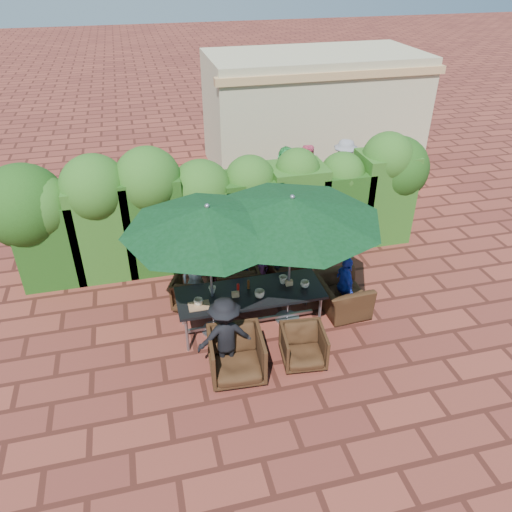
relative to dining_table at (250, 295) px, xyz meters
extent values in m
plane|color=brown|center=(0.08, 0.12, -0.68)|extent=(80.00, 80.00, 0.00)
cube|color=black|center=(0.00, 0.00, 0.05)|extent=(2.49, 0.90, 0.05)
cube|color=gray|center=(0.00, 0.00, -0.56)|extent=(2.29, 0.05, 0.05)
cylinder|color=gray|center=(-1.15, -0.35, -0.33)|extent=(0.05, 0.05, 0.70)
cylinder|color=gray|center=(-1.15, 0.35, -0.33)|extent=(0.05, 0.05, 0.70)
cylinder|color=gray|center=(1.15, -0.35, -0.33)|extent=(0.05, 0.05, 0.70)
cylinder|color=gray|center=(1.15, 0.35, -0.33)|extent=(0.05, 0.05, 0.70)
cylinder|color=gray|center=(-0.64, 0.05, -0.66)|extent=(0.44, 0.44, 0.03)
cylinder|color=gray|center=(-0.64, 0.05, 0.52)|extent=(0.04, 0.04, 2.40)
cone|color=black|center=(-0.64, 0.05, 1.54)|extent=(2.70, 2.70, 0.38)
sphere|color=gray|center=(-0.64, 0.05, 1.74)|extent=(0.08, 0.08, 0.08)
cylinder|color=gray|center=(0.69, 0.04, -0.66)|extent=(0.44, 0.44, 0.03)
cylinder|color=gray|center=(0.69, 0.04, 0.52)|extent=(0.04, 0.04, 2.40)
cone|color=black|center=(0.69, 0.04, 1.54)|extent=(2.96, 2.96, 0.38)
sphere|color=gray|center=(0.69, 0.04, 1.74)|extent=(0.08, 0.08, 0.08)
imported|color=black|center=(-0.88, 0.86, -0.33)|extent=(0.86, 0.84, 0.69)
imported|color=black|center=(-0.05, 0.93, -0.27)|extent=(0.82, 0.77, 0.82)
imported|color=black|center=(0.93, 1.04, -0.33)|extent=(0.78, 0.74, 0.70)
imported|color=black|center=(-0.48, -1.07, -0.25)|extent=(0.87, 0.82, 0.85)
imported|color=black|center=(0.61, -1.05, -0.33)|extent=(0.74, 0.70, 0.69)
imported|color=black|center=(1.72, 0.07, -0.25)|extent=(0.68, 1.00, 0.85)
imported|color=white|center=(-0.80, 1.00, -0.08)|extent=(0.68, 0.56, 1.19)
imported|color=#1F34AA|center=(0.03, 0.99, -0.03)|extent=(0.52, 0.45, 1.29)
imported|color=black|center=(0.85, 0.90, -0.07)|extent=(0.58, 0.36, 1.22)
imported|color=black|center=(-0.61, -0.90, 0.00)|extent=(0.88, 0.43, 1.35)
imported|color=#1F34AA|center=(1.75, 0.03, -0.11)|extent=(0.35, 0.67, 1.13)
imported|color=#D1496B|center=(-0.39, 1.04, -0.23)|extent=(0.34, 0.29, 0.89)
imported|color=#994CA5|center=(0.48, 1.03, -0.31)|extent=(0.30, 0.26, 0.74)
imported|color=green|center=(1.94, 4.30, 0.14)|extent=(1.57, 0.69, 1.63)
imported|color=#D1496B|center=(2.53, 4.53, 0.10)|extent=(0.83, 0.61, 1.55)
imported|color=gray|center=(3.52, 4.41, 0.14)|extent=(1.12, 1.03, 1.64)
imported|color=beige|center=(-0.90, -0.14, 0.13)|extent=(0.15, 0.15, 0.12)
imported|color=beige|center=(-0.62, 0.14, 0.13)|extent=(0.13, 0.13, 0.12)
imported|color=beige|center=(0.12, -0.18, 0.14)|extent=(0.17, 0.17, 0.13)
imported|color=beige|center=(0.61, 0.12, 0.14)|extent=(0.14, 0.14, 0.13)
imported|color=beige|center=(0.94, -0.09, 0.13)|extent=(0.15, 0.15, 0.12)
cylinder|color=#B20C0A|center=(-0.20, 0.04, 0.16)|extent=(0.04, 0.04, 0.17)
cylinder|color=#4C230C|center=(-0.01, 0.10, 0.16)|extent=(0.04, 0.04, 0.17)
cube|color=#906745|center=(-0.90, -0.18, 0.08)|extent=(0.35, 0.25, 0.02)
cube|color=tan|center=(-0.27, -0.07, 0.12)|extent=(0.12, 0.06, 0.10)
cube|color=tan|center=(0.70, 0.03, 0.12)|extent=(0.12, 0.06, 0.10)
cube|color=#1C3D10|center=(-3.42, 2.42, 0.17)|extent=(1.15, 0.95, 1.70)
sphere|color=#1C3D10|center=(-3.42, 2.42, 0.92)|extent=(1.21, 1.21, 1.21)
cube|color=#1C3D10|center=(-2.42, 2.42, 0.31)|extent=(1.15, 0.95, 1.96)
sphere|color=#1C3D10|center=(-2.42, 2.42, 1.19)|extent=(1.29, 1.29, 1.29)
cube|color=#1C3D10|center=(-1.42, 2.42, 0.34)|extent=(1.15, 0.95, 2.03)
sphere|color=#1C3D10|center=(-1.42, 2.42, 1.25)|extent=(1.28, 1.28, 1.28)
cube|color=#1C3D10|center=(-0.42, 2.42, 0.17)|extent=(1.15, 0.95, 1.69)
sphere|color=#1C3D10|center=(-0.42, 2.42, 0.91)|extent=(1.25, 1.25, 1.25)
cube|color=#1C3D10|center=(0.58, 2.42, 0.22)|extent=(1.15, 0.95, 1.79)
sphere|color=#1C3D10|center=(0.58, 2.42, 1.02)|extent=(1.04, 1.04, 1.04)
cube|color=#1C3D10|center=(1.58, 2.42, 0.28)|extent=(1.15, 0.95, 1.91)
sphere|color=#1C3D10|center=(1.58, 2.42, 1.14)|extent=(0.93, 0.93, 0.93)
cube|color=#1C3D10|center=(2.58, 2.42, 0.18)|extent=(1.15, 0.95, 1.72)
sphere|color=#1C3D10|center=(2.58, 2.42, 0.95)|extent=(0.96, 0.96, 0.96)
cube|color=#1C3D10|center=(3.58, 2.42, 0.32)|extent=(1.15, 0.95, 2.00)
sphere|color=#1C3D10|center=(3.58, 2.42, 1.22)|extent=(1.10, 1.10, 1.10)
sphere|color=#1C3D10|center=(-3.72, 2.52, 0.92)|extent=(1.60, 1.60, 1.60)
sphere|color=#1C3D10|center=(3.88, 2.52, 0.92)|extent=(1.40, 1.40, 1.40)
cube|color=tan|center=(3.58, 7.12, 0.92)|extent=(6.00, 3.00, 3.20)
cube|color=tan|center=(3.58, 5.67, 2.22)|extent=(6.20, 0.25, 0.20)
camera|label=1|loc=(-1.56, -6.63, 5.08)|focal=35.00mm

